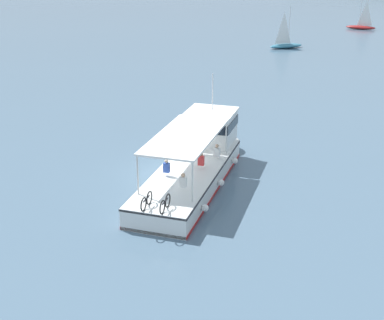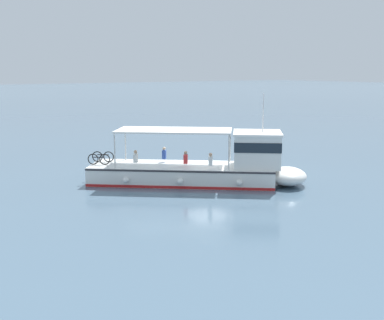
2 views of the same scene
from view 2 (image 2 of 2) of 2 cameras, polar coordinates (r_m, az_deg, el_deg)
name	(u,v)px [view 2 (image 2 of 2)]	position (r m, az deg, el deg)	size (l,w,h in m)	color
ground_plane	(208,177)	(31.74, 1.79, -1.97)	(400.00, 400.00, 0.00)	slate
ferry_main	(209,167)	(29.85, 1.94, -0.76)	(11.72, 10.54, 5.32)	white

